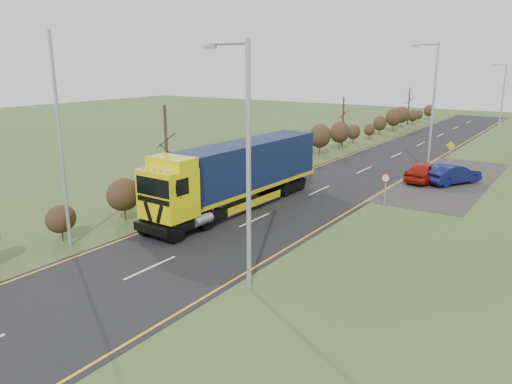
{
  "coord_description": "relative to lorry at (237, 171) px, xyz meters",
  "views": [
    {
      "loc": [
        14.77,
        -17.95,
        8.55
      ],
      "look_at": [
        0.49,
        3.39,
        1.83
      ],
      "focal_mm": 35.0,
      "sensor_mm": 36.0,
      "label": 1
    }
  ],
  "objects": [
    {
      "name": "streetlight_near",
      "position": [
        6.64,
        -8.61,
        2.88
      ],
      "size": [
        1.98,
        0.19,
        9.34
      ],
      "color": "#A3A7A9",
      "rests_on": "ground"
    },
    {
      "name": "hedgerow",
      "position": [
        -3.84,
        2.53,
        -0.66
      ],
      "size": [
        2.24,
        102.04,
        6.05
      ],
      "color": "#321F16",
      "rests_on": "ground"
    },
    {
      "name": "warning_board",
      "position": [
        7.28,
        21.16,
        -1.06
      ],
      "size": [
        0.76,
        0.11,
        1.99
      ],
      "color": "#A3A7A9",
      "rests_on": "ground"
    },
    {
      "name": "car_red_hatchback",
      "position": [
        7.4,
        13.28,
        -1.52
      ],
      "size": [
        2.25,
        4.6,
        1.51
      ],
      "primitive_type": "imported",
      "rotation": [
        0.0,
        0.0,
        3.04
      ],
      "color": "#961107",
      "rests_on": "ground"
    },
    {
      "name": "road",
      "position": [
        2.16,
        4.63,
        -2.27
      ],
      "size": [
        8.0,
        120.0,
        0.02
      ],
      "primitive_type": "cube",
      "color": "black",
      "rests_on": "ground"
    },
    {
      "name": "streetlight_far",
      "position": [
        7.86,
        42.33,
        2.32
      ],
      "size": [
        1.79,
        0.18,
        8.38
      ],
      "color": "#A3A7A9",
      "rests_on": "ground"
    },
    {
      "name": "speed_sign",
      "position": [
        7.17,
        5.35,
        -0.86
      ],
      "size": [
        0.57,
        0.1,
        2.06
      ],
      "color": "#A3A7A9",
      "rests_on": "ground"
    },
    {
      "name": "left_pole",
      "position": [
        -3.04,
        -9.54,
        2.69
      ],
      "size": [
        0.16,
        0.16,
        9.93
      ],
      "primitive_type": "cylinder",
      "color": "#A3A7A9",
      "rests_on": "ground"
    },
    {
      "name": "lorry",
      "position": [
        0.0,
        0.0,
        0.0
      ],
      "size": [
        2.81,
        14.46,
        4.01
      ],
      "rotation": [
        0.0,
        0.0,
        -0.03
      ],
      "color": "black",
      "rests_on": "ground"
    },
    {
      "name": "streetlight_mid",
      "position": [
        6.62,
        16.27,
        3.26
      ],
      "size": [
        2.12,
        0.2,
        9.99
      ],
      "color": "#A3A7A9",
      "rests_on": "ground"
    },
    {
      "name": "lane_markings",
      "position": [
        2.16,
        4.33,
        -2.25
      ],
      "size": [
        7.52,
        116.0,
        0.01
      ],
      "color": "#C18A12",
      "rests_on": "road"
    },
    {
      "name": "layby",
      "position": [
        8.66,
        14.63,
        -2.26
      ],
      "size": [
        6.0,
        18.0,
        0.02
      ],
      "primitive_type": "cube",
      "color": "#2D2A28",
      "rests_on": "ground"
    },
    {
      "name": "ground",
      "position": [
        2.16,
        -5.37,
        -2.28
      ],
      "size": [
        160.0,
        160.0,
        0.0
      ],
      "primitive_type": "plane",
      "color": "#3E4F22",
      "rests_on": "ground"
    },
    {
      "name": "car_blue_sedan",
      "position": [
        9.25,
        13.63,
        -1.55
      ],
      "size": [
        3.48,
        4.63,
        1.46
      ],
      "primitive_type": "imported",
      "rotation": [
        0.0,
        0.0,
        2.64
      ],
      "color": "#0B0E3D",
      "rests_on": "ground"
    }
  ]
}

